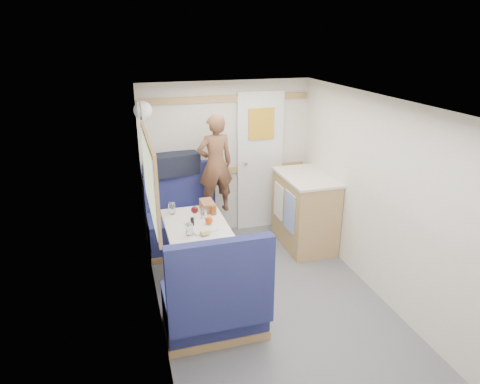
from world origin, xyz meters
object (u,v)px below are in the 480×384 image
object	(u,v)px
tumbler_mid	(172,209)
duffel_bag	(177,164)
cheese_block	(205,232)
wine_glass	(195,211)
bench_far	(184,226)
pepper_grinder	(192,222)
dome_light	(143,110)
tumbler_left	(189,229)
beer_glass	(214,210)
dinette_table	(196,237)
tray	(201,227)
bench_near	(216,307)
galley_counter	(304,210)
person	(215,164)
bread_loaf	(207,206)
orange_fruit	(209,220)
tumbler_right	(204,214)

from	to	relation	value
tumbler_mid	duffel_bag	bearing A→B (deg)	77.45
cheese_block	wine_glass	distance (m)	0.35
bench_far	pepper_grinder	bearing A→B (deg)	-92.88
dome_light	tumbler_left	bearing A→B (deg)	-75.57
cheese_block	beer_glass	bearing A→B (deg)	68.35
dinette_table	cheese_block	world-z (taller)	cheese_block
tray	tumbler_mid	bearing A→B (deg)	118.74
dome_light	tray	bearing A→B (deg)	-66.21
tray	bench_near	bearing A→B (deg)	-92.55
dinette_table	dome_light	bearing A→B (deg)	114.65
duffel_bag	tumbler_left	bearing A→B (deg)	-102.31
tray	tumbler_left	size ratio (longest dim) A/B	2.73
bench_near	galley_counter	size ratio (longest dim) A/B	1.14
person	tumbler_mid	size ratio (longest dim) A/B	10.10
dinette_table	beer_glass	world-z (taller)	beer_glass
bench_near	tumbler_mid	distance (m)	1.29
dome_light	bread_loaf	world-z (taller)	dome_light
orange_fruit	wine_glass	size ratio (longest dim) A/B	0.46
beer_glass	pepper_grinder	distance (m)	0.36
galley_counter	tumbler_mid	bearing A→B (deg)	-171.88
dome_light	person	size ratio (longest dim) A/B	0.16
tray	bread_loaf	distance (m)	0.45
dinette_table	cheese_block	distance (m)	0.35
bread_loaf	orange_fruit	bearing A→B (deg)	-99.71
bread_loaf	bench_far	bearing A→B (deg)	108.59
tumbler_left	tumbler_right	bearing A→B (deg)	57.30
wine_glass	tumbler_left	bearing A→B (deg)	-110.65
duffel_bag	beer_glass	bearing A→B (deg)	-84.21
tumbler_right	beer_glass	xyz separation A→B (m)	(0.12, 0.09, -0.00)
person	cheese_block	size ratio (longest dim) A/B	12.85
orange_fruit	bread_loaf	distance (m)	0.40
duffel_bag	tumbler_mid	xyz separation A→B (m)	(-0.18, -0.81, -0.25)
tumbler_left	beer_glass	size ratio (longest dim) A/B	1.18
tray	beer_glass	distance (m)	0.34
duffel_bag	cheese_block	world-z (taller)	duffel_bag
tumbler_left	beer_glass	bearing A→B (deg)	51.36
dinette_table	person	distance (m)	1.09
person	wine_glass	size ratio (longest dim) A/B	7.22
orange_fruit	pepper_grinder	xyz separation A→B (m)	(-0.17, 0.02, -0.01)
bench_near	cheese_block	xyz separation A→B (m)	(0.04, 0.57, 0.45)
bench_near	tumbler_left	distance (m)	0.79
beer_glass	bench_far	bearing A→B (deg)	107.93
galley_counter	beer_glass	world-z (taller)	galley_counter
pepper_grinder	bench_far	bearing A→B (deg)	87.12
cheese_block	wine_glass	world-z (taller)	wine_glass
tumbler_left	bench_far	bearing A→B (deg)	84.46
duffel_bag	bread_loaf	distance (m)	0.88
tumbler_mid	tumbler_right	world-z (taller)	tumbler_mid
bench_far	bread_loaf	size ratio (longest dim) A/B	4.31
bench_near	galley_counter	bearing A→B (deg)	43.94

